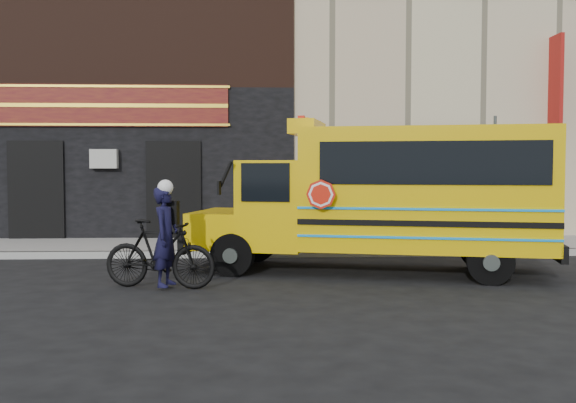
% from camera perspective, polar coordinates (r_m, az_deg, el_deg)
% --- Properties ---
extents(ground, '(120.00, 120.00, 0.00)m').
position_cam_1_polar(ground, '(11.98, 1.93, -6.66)').
color(ground, black).
rests_on(ground, ground).
extents(curb, '(40.00, 0.20, 0.15)m').
position_cam_1_polar(curb, '(14.53, 1.12, -4.65)').
color(curb, '#9E9E98').
rests_on(curb, ground).
extents(sidewalk, '(40.00, 3.00, 0.15)m').
position_cam_1_polar(sidewalk, '(16.02, 0.78, -3.94)').
color(sidewalk, gray).
rests_on(sidewalk, ground).
extents(building, '(20.00, 10.70, 12.00)m').
position_cam_1_polar(building, '(22.62, -0.30, 13.48)').
color(building, '#C6BA94').
rests_on(building, sidewalk).
extents(school_bus, '(7.21, 3.68, 2.92)m').
position_cam_1_polar(school_bus, '(12.39, 8.96, 0.65)').
color(school_bus, black).
rests_on(school_bus, ground).
extents(sign_pole, '(0.10, 0.28, 3.25)m').
position_cam_1_polar(sign_pole, '(16.06, 17.89, 2.06)').
color(sign_pole, '#3A413D').
rests_on(sign_pole, ground).
extents(bicycle, '(2.00, 0.97, 1.16)m').
position_cam_1_polar(bicycle, '(10.94, -11.34, -4.58)').
color(bicycle, black).
rests_on(bicycle, ground).
extents(cyclist, '(0.53, 0.68, 1.66)m').
position_cam_1_polar(cyclist, '(10.82, -10.80, -3.32)').
color(cyclist, black).
rests_on(cyclist, ground).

